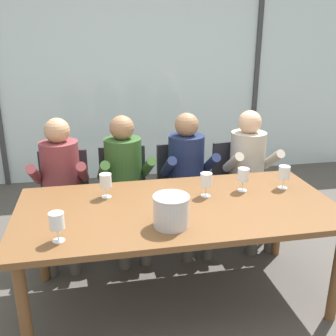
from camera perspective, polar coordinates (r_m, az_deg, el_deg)
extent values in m
plane|color=#4C4742|center=(3.86, -1.88, -9.44)|extent=(14.00, 14.00, 0.00)
cube|color=silver|center=(5.07, -5.19, 12.93)|extent=(7.36, 0.03, 2.60)
cube|color=#38383D|center=(5.48, 12.79, 13.02)|extent=(0.06, 0.06, 2.60)
cube|color=#386633|center=(8.73, -7.76, 12.82)|extent=(13.36, 2.40, 1.80)
cube|color=brown|center=(2.65, 1.46, -5.92)|extent=(2.16, 1.04, 0.04)
cylinder|color=brown|center=(2.48, -20.34, -19.37)|extent=(0.07, 0.07, 0.70)
cylinder|color=brown|center=(3.17, -18.16, -9.99)|extent=(0.07, 0.07, 0.70)
cylinder|color=brown|center=(3.49, 15.90, -7.03)|extent=(0.07, 0.07, 0.70)
cube|color=#232328|center=(3.48, -15.04, -5.27)|extent=(0.46, 0.46, 0.03)
cube|color=#232328|center=(3.58, -15.00, -0.71)|extent=(0.42, 0.06, 0.42)
cylinder|color=#232328|center=(3.44, -18.24, -10.16)|extent=(0.04, 0.04, 0.43)
cylinder|color=#232328|center=(3.39, -11.82, -10.01)|extent=(0.04, 0.04, 0.43)
cylinder|color=#232328|center=(3.77, -17.31, -7.35)|extent=(0.04, 0.04, 0.43)
cylinder|color=#232328|center=(3.73, -11.50, -7.18)|extent=(0.04, 0.04, 0.43)
cube|color=#232328|center=(3.49, -6.35, -4.57)|extent=(0.45, 0.45, 0.03)
cube|color=#232328|center=(3.60, -6.71, -0.05)|extent=(0.42, 0.04, 0.42)
cylinder|color=#232328|center=(3.42, -9.19, -9.55)|extent=(0.04, 0.04, 0.43)
cylinder|color=#232328|center=(3.44, -2.78, -9.12)|extent=(0.04, 0.04, 0.43)
cylinder|color=#232328|center=(3.76, -9.34, -6.79)|extent=(0.04, 0.04, 0.43)
cylinder|color=#232328|center=(3.78, -3.54, -6.42)|extent=(0.04, 0.04, 0.43)
cube|color=#232328|center=(3.59, 2.59, -3.79)|extent=(0.50, 0.50, 0.03)
cube|color=#232328|center=(3.69, 1.51, 0.54)|extent=(0.42, 0.09, 0.42)
cylinder|color=#232328|center=(3.47, 0.74, -8.85)|extent=(0.04, 0.04, 0.43)
cylinder|color=#232328|center=(3.60, 6.50, -7.87)|extent=(0.04, 0.04, 0.43)
cylinder|color=#232328|center=(3.79, -1.21, -6.29)|extent=(0.04, 0.04, 0.43)
cylinder|color=#232328|center=(3.91, 4.13, -5.50)|extent=(0.04, 0.04, 0.43)
cube|color=#232328|center=(3.71, 10.70, -3.38)|extent=(0.50, 0.50, 0.03)
cube|color=#232328|center=(3.79, 9.42, 0.82)|extent=(0.42, 0.10, 0.42)
cylinder|color=#232328|center=(3.57, 9.30, -8.30)|extent=(0.04, 0.04, 0.43)
cylinder|color=#232328|center=(3.75, 14.47, -7.25)|extent=(0.04, 0.04, 0.43)
cylinder|color=#232328|center=(3.87, 6.64, -5.88)|extent=(0.04, 0.04, 0.43)
cylinder|color=#232328|center=(4.04, 11.52, -5.05)|extent=(0.04, 0.04, 0.43)
cylinder|color=brown|center=(3.41, -15.44, -0.49)|extent=(0.33, 0.33, 0.52)
sphere|color=tan|center=(3.31, -15.98, 5.29)|extent=(0.21, 0.21, 0.21)
cube|color=#47423D|center=(3.34, -16.93, -5.93)|extent=(0.15, 0.40, 0.13)
cube|color=#47423D|center=(3.31, -13.83, -5.81)|extent=(0.15, 0.40, 0.13)
cylinder|color=#47423D|center=(3.27, -16.94, -11.36)|extent=(0.10, 0.10, 0.46)
cylinder|color=#47423D|center=(3.25, -13.74, -11.28)|extent=(0.10, 0.10, 0.46)
cylinder|color=brown|center=(3.32, -18.93, -0.92)|extent=(0.09, 0.33, 0.26)
cylinder|color=brown|center=(3.27, -12.39, -0.60)|extent=(0.09, 0.33, 0.26)
cylinder|color=#2D5123|center=(3.41, -6.55, 0.07)|extent=(0.35, 0.35, 0.52)
sphere|color=#936B4C|center=(3.31, -6.78, 5.88)|extent=(0.21, 0.21, 0.21)
cube|color=#47423D|center=(3.31, -7.28, -5.43)|extent=(0.17, 0.41, 0.13)
cube|color=#47423D|center=(3.34, -4.23, -5.09)|extent=(0.17, 0.41, 0.13)
cylinder|color=#47423D|center=(3.24, -6.48, -10.86)|extent=(0.10, 0.10, 0.46)
cylinder|color=#47423D|center=(3.28, -3.34, -10.46)|extent=(0.10, 0.10, 0.46)
cylinder|color=#2D5123|center=(3.26, -9.46, -0.48)|extent=(0.11, 0.33, 0.26)
cylinder|color=#2D5123|center=(3.32, -2.97, 0.15)|extent=(0.11, 0.33, 0.26)
cylinder|color=#192347|center=(3.49, 2.67, 0.65)|extent=(0.33, 0.33, 0.52)
sphere|color=#936B4C|center=(3.39, 2.76, 6.33)|extent=(0.21, 0.21, 0.21)
cube|color=#47423D|center=(3.38, 2.04, -4.69)|extent=(0.14, 0.40, 0.13)
cube|color=#47423D|center=(3.43, 4.95, -4.40)|extent=(0.14, 0.40, 0.13)
cylinder|color=#47423D|center=(3.32, 2.89, -9.99)|extent=(0.10, 0.10, 0.46)
cylinder|color=#47423D|center=(3.37, 5.87, -9.61)|extent=(0.10, 0.10, 0.46)
cylinder|color=#192347|center=(3.33, 0.07, 0.20)|extent=(0.09, 0.33, 0.26)
cylinder|color=#192347|center=(3.43, 6.27, 0.67)|extent=(0.09, 0.33, 0.26)
cylinder|color=#B7AD9E|center=(3.67, 11.54, 1.20)|extent=(0.33, 0.33, 0.52)
sphere|color=#DBAD89|center=(3.58, 11.91, 6.61)|extent=(0.21, 0.21, 0.21)
cube|color=#47423D|center=(3.55, 11.22, -3.87)|extent=(0.14, 0.40, 0.13)
cube|color=#47423D|center=(3.62, 13.83, -3.58)|extent=(0.14, 0.40, 0.13)
cylinder|color=#47423D|center=(3.49, 12.26, -8.88)|extent=(0.10, 0.10, 0.46)
cylinder|color=#47423D|center=(3.57, 14.92, -8.48)|extent=(0.10, 0.10, 0.46)
cylinder|color=#B7AD9E|center=(3.48, 9.49, 0.81)|extent=(0.09, 0.33, 0.26)
cylinder|color=#B7AD9E|center=(3.64, 15.06, 1.20)|extent=(0.09, 0.33, 0.26)
cylinder|color=#B7B7BC|center=(2.34, 0.46, -6.38)|extent=(0.22, 0.22, 0.19)
torus|color=silver|center=(2.30, 0.47, -4.24)|extent=(0.22, 0.22, 0.01)
cylinder|color=silver|center=(2.94, 10.83, -3.23)|extent=(0.07, 0.07, 0.00)
cylinder|color=silver|center=(2.92, 10.88, -2.51)|extent=(0.01, 0.01, 0.07)
cylinder|color=silver|center=(2.89, 10.99, -0.95)|extent=(0.08, 0.08, 0.09)
cylinder|color=#E0D184|center=(2.90, 10.95, -1.44)|extent=(0.07, 0.07, 0.04)
cylinder|color=silver|center=(3.06, 16.45, -2.80)|extent=(0.07, 0.07, 0.00)
cylinder|color=silver|center=(3.04, 16.52, -2.11)|extent=(0.01, 0.01, 0.07)
cylinder|color=silver|center=(3.01, 16.67, -0.60)|extent=(0.08, 0.08, 0.09)
cylinder|color=maroon|center=(3.02, 16.62, -1.07)|extent=(0.07, 0.07, 0.04)
cylinder|color=silver|center=(2.30, -15.73, -10.22)|extent=(0.07, 0.07, 0.00)
cylinder|color=silver|center=(2.29, -15.82, -9.36)|extent=(0.01, 0.01, 0.07)
cylinder|color=silver|center=(2.25, -16.02, -7.45)|extent=(0.08, 0.08, 0.09)
cylinder|color=#560C1E|center=(2.26, -15.96, -8.05)|extent=(0.07, 0.07, 0.04)
cylinder|color=silver|center=(2.80, 5.54, -4.07)|extent=(0.07, 0.07, 0.00)
cylinder|color=silver|center=(2.79, 5.56, -3.33)|extent=(0.01, 0.01, 0.07)
cylinder|color=silver|center=(2.76, 5.62, -1.70)|extent=(0.08, 0.08, 0.09)
cylinder|color=silver|center=(2.81, -9.01, -4.18)|extent=(0.07, 0.07, 0.00)
cylinder|color=silver|center=(2.79, -9.05, -3.44)|extent=(0.01, 0.01, 0.07)
cylinder|color=silver|center=(2.76, -9.14, -1.81)|extent=(0.08, 0.08, 0.09)
cylinder|color=maroon|center=(2.77, -9.11, -2.32)|extent=(0.07, 0.07, 0.04)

